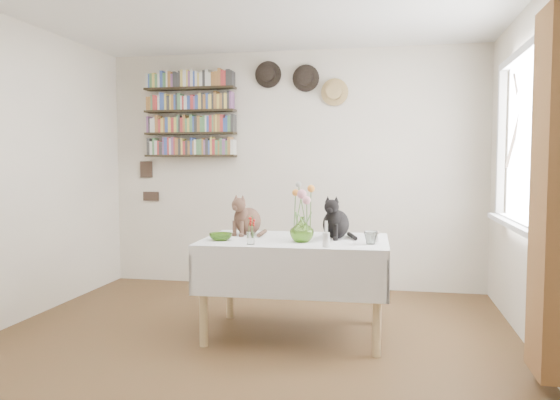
% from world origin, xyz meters
% --- Properties ---
extents(room, '(4.08, 4.58, 2.58)m').
position_xyz_m(room, '(0.00, 0.00, 1.25)').
color(room, brown).
rests_on(room, ground).
extents(window, '(0.12, 1.52, 1.32)m').
position_xyz_m(window, '(1.97, 0.80, 1.40)').
color(window, white).
rests_on(window, room).
extents(curtain, '(0.12, 0.38, 2.10)m').
position_xyz_m(curtain, '(1.90, -0.12, 1.15)').
color(curtain, brown).
rests_on(curtain, room).
extents(dining_table, '(1.42, 0.93, 0.75)m').
position_xyz_m(dining_table, '(0.31, 0.61, 0.56)').
color(dining_table, white).
rests_on(dining_table, room).
extents(tabby_cat, '(0.32, 0.35, 0.34)m').
position_xyz_m(tabby_cat, '(-0.11, 0.79, 0.91)').
color(tabby_cat, brown).
rests_on(tabby_cat, dining_table).
extents(black_cat, '(0.27, 0.32, 0.34)m').
position_xyz_m(black_cat, '(0.61, 0.73, 0.91)').
color(black_cat, black).
rests_on(black_cat, dining_table).
extents(flower_vase, '(0.21, 0.21, 0.19)m').
position_xyz_m(flower_vase, '(0.38, 0.47, 0.84)').
color(flower_vase, '#8EC64C').
rests_on(flower_vase, dining_table).
extents(green_bowl, '(0.19, 0.19, 0.05)m').
position_xyz_m(green_bowl, '(-0.23, 0.43, 0.77)').
color(green_bowl, '#8EC64C').
rests_on(green_bowl, dining_table).
extents(drinking_glass, '(0.13, 0.13, 0.09)m').
position_xyz_m(drinking_glass, '(0.88, 0.45, 0.79)').
color(drinking_glass, white).
rests_on(drinking_glass, dining_table).
extents(candlestick, '(0.05, 0.05, 0.18)m').
position_xyz_m(candlestick, '(0.59, 0.26, 0.81)').
color(candlestick, white).
rests_on(candlestick, dining_table).
extents(berry_jar, '(0.06, 0.06, 0.23)m').
position_xyz_m(berry_jar, '(0.04, 0.29, 0.85)').
color(berry_jar, white).
rests_on(berry_jar, dining_table).
extents(porcelain_figurine, '(0.04, 0.04, 0.08)m').
position_xyz_m(porcelain_figurine, '(0.93, 0.57, 0.78)').
color(porcelain_figurine, white).
rests_on(porcelain_figurine, dining_table).
extents(flower_bouquet, '(0.17, 0.12, 0.39)m').
position_xyz_m(flower_bouquet, '(0.38, 0.48, 1.09)').
color(flower_bouquet, '#4C7233').
rests_on(flower_bouquet, flower_vase).
extents(bookshelf_unit, '(1.00, 0.16, 0.91)m').
position_xyz_m(bookshelf_unit, '(-1.10, 2.16, 1.84)').
color(bookshelf_unit, black).
rests_on(bookshelf_unit, room).
extents(wall_hats, '(0.98, 0.09, 0.48)m').
position_xyz_m(wall_hats, '(0.12, 2.19, 2.17)').
color(wall_hats, black).
rests_on(wall_hats, room).
extents(wall_art_plaques, '(0.21, 0.02, 0.44)m').
position_xyz_m(wall_art_plaques, '(-1.63, 2.23, 1.12)').
color(wall_art_plaques, '#38281E').
rests_on(wall_art_plaques, room).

